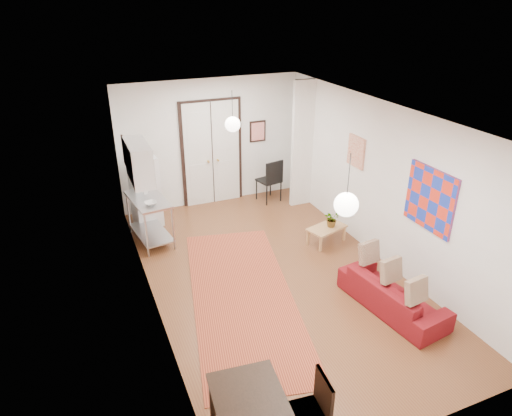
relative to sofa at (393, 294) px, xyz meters
name	(u,v)px	position (x,y,z in m)	size (l,w,h in m)	color
floor	(274,275)	(-1.33, 1.56, -0.27)	(7.00, 7.00, 0.00)	brown
ceiling	(277,114)	(-1.33, 1.56, 2.63)	(4.20, 7.00, 0.02)	white
wall_back	(211,143)	(-1.33, 5.06, 1.18)	(4.20, 0.02, 2.90)	white
wall_front	(421,335)	(-1.33, -1.94, 1.18)	(4.20, 0.02, 2.90)	white
wall_left	(147,224)	(-3.43, 1.56, 1.18)	(0.02, 7.00, 2.90)	white
wall_right	(381,183)	(0.77, 1.56, 1.18)	(0.02, 7.00, 2.90)	white
double_doors	(212,154)	(-1.33, 5.02, 0.93)	(1.44, 0.06, 2.50)	silver
stub_partition	(302,145)	(0.52, 4.11, 1.18)	(0.50, 0.10, 2.90)	white
wall_cabinet	(139,162)	(-3.25, 3.06, 1.63)	(0.35, 1.00, 0.70)	white
painting_popart	(430,199)	(0.74, 0.31, 1.38)	(0.05, 1.00, 1.00)	red
painting_abstract	(356,152)	(0.74, 2.36, 1.53)	(0.05, 0.50, 0.60)	#EFE0C7
poster_back	(258,131)	(-0.18, 5.03, 1.33)	(0.40, 0.03, 0.50)	red
print_left	(125,152)	(-3.40, 3.56, 1.68)	(0.03, 0.44, 0.54)	#A37344
pendant_back	(233,124)	(-1.33, 3.56, 1.99)	(0.30, 0.30, 0.80)	silver
pendant_front	(346,205)	(-1.33, -0.44, 1.99)	(0.30, 0.30, 0.80)	silver
kilim_rug	(242,295)	(-2.07, 1.22, -0.26)	(1.62, 4.33, 0.01)	#AC4A2B
sofa	(393,294)	(0.00, 0.00, 0.00)	(1.82, 0.71, 0.53)	maroon
coffee_table	(327,229)	(0.13, 2.24, 0.03)	(0.87, 0.63, 0.34)	tan
potted_plant	(332,219)	(0.23, 2.24, 0.25)	(0.26, 0.30, 0.34)	#2A5E2E
kitchen_counter	(149,214)	(-3.08, 3.67, 0.34)	(0.77, 1.29, 0.93)	#A3A4A7
bowl	(151,203)	(-3.08, 3.37, 0.70)	(0.22, 0.22, 0.05)	beige
soap_bottle	(145,189)	(-3.08, 3.92, 0.77)	(0.09, 0.09, 0.19)	#539EB4
fridge	(145,192)	(-3.01, 4.44, 0.50)	(0.54, 0.54, 1.52)	silver
dining_chair_near	(302,402)	(-2.40, -1.50, 0.25)	(0.47, 0.63, 0.90)	#341B10
dining_chair_far	(302,402)	(-2.40, -1.50, 0.25)	(0.47, 0.63, 0.90)	#341B10
black_side_chair	(267,175)	(-0.09, 4.68, 0.35)	(0.57, 0.57, 1.04)	black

